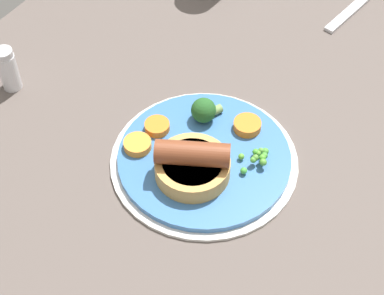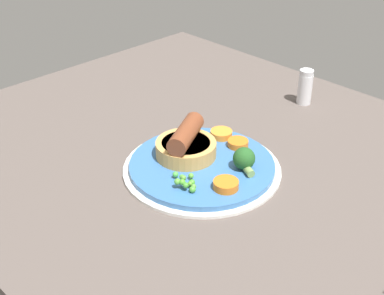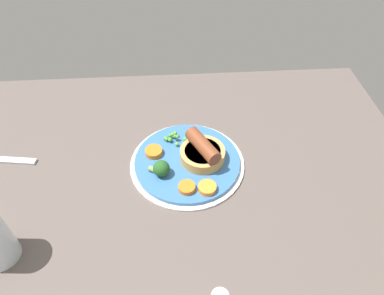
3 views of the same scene
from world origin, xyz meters
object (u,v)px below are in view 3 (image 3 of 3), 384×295
Objects in this scene: dinner_plate at (187,162)px; broccoli_floret_near at (161,168)px; carrot_slice_2 at (207,188)px; carrot_slice_0 at (187,187)px; pea_pile at (173,137)px; sausage_pudding at (203,152)px; carrot_slice_1 at (154,152)px.

dinner_plate is 5.42× the size of broccoli_floret_near.
carrot_slice_0 is at bearing -5.01° from carrot_slice_2.
broccoli_floret_near is 1.34× the size of carrot_slice_0.
carrot_slice_2 is (-3.59, 8.37, 1.40)cm from dinner_plate.
broccoli_floret_near reaches higher than carrot_slice_2.
pea_pile reaches higher than carrot_slice_2.
sausage_pudding is 2.12× the size of broccoli_floret_near.
pea_pile reaches higher than carrot_slice_1.
carrot_slice_1 is (10.74, -2.14, -1.45)cm from sausage_pudding.
pea_pile is at bearing -137.63° from carrot_slice_1.
dinner_plate is 7.19cm from broccoli_floret_near.
carrot_slice_0 is (3.94, 8.28, -1.51)cm from sausage_pudding.
dinner_plate is 8.14cm from carrot_slice_0.
pea_pile reaches higher than dinner_plate.
sausage_pudding is at bearing -175.33° from dinner_plate.
dinner_plate is at bearing -66.79° from carrot_slice_2.
carrot_slice_2 is at bearing 174.99° from carrot_slice_0.
carrot_slice_1 is 1.02× the size of carrot_slice_2.
carrot_slice_2 is (-9.30, 4.81, -1.13)cm from broccoli_floret_near.
sausage_pudding is 8.78cm from carrot_slice_2.
carrot_slice_1 reaches higher than carrot_slice_0.
carrot_slice_0 is at bearing 123.12° from carrot_slice_1.
sausage_pudding is 1.82× the size of pea_pile.
sausage_pudding is 2.58× the size of carrot_slice_1.
carrot_slice_0 is 0.92× the size of carrot_slice_2.
sausage_pudding is 9.30cm from carrot_slice_0.
broccoli_floret_near is at bearing -27.33° from carrot_slice_2.
sausage_pudding reaches higher than carrot_slice_2.
carrot_slice_1 is at bearing -44.61° from carrot_slice_2.
sausage_pudding reaches higher than pea_pile.
broccoli_floret_near is 1.24× the size of carrot_slice_2.
carrot_slice_2 is (-0.20, 8.65, -1.49)cm from sausage_pudding.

